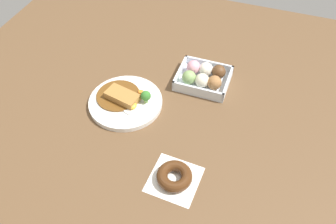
# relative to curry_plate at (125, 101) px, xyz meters

# --- Properties ---
(ground_plane) EXTENTS (1.60, 1.60, 0.00)m
(ground_plane) POSITION_rel_curry_plate_xyz_m (-0.09, -0.00, -0.01)
(ground_plane) COLOR brown
(curry_plate) EXTENTS (0.26, 0.26, 0.07)m
(curry_plate) POSITION_rel_curry_plate_xyz_m (0.00, 0.00, 0.00)
(curry_plate) COLOR white
(curry_plate) RESTS_ON ground_plane
(donut_box) EXTENTS (0.19, 0.16, 0.06)m
(donut_box) POSITION_rel_curry_plate_xyz_m (-0.23, -0.20, 0.01)
(donut_box) COLOR silver
(donut_box) RESTS_ON ground_plane
(chocolate_ring_donut) EXTENTS (0.15, 0.15, 0.04)m
(chocolate_ring_donut) POSITION_rel_curry_plate_xyz_m (-0.26, 0.23, 0.00)
(chocolate_ring_donut) COLOR white
(chocolate_ring_donut) RESTS_ON ground_plane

